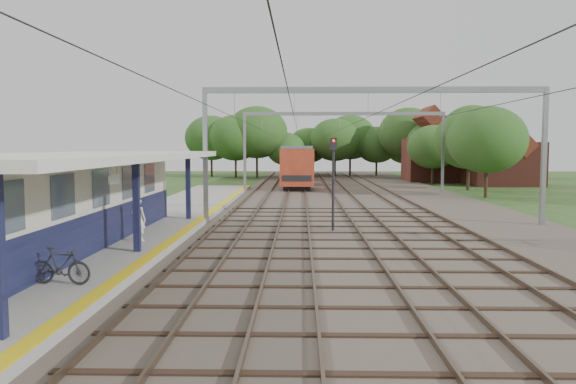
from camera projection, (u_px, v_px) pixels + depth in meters
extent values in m
plane|color=#2D4C1E|center=(307.00, 312.00, 13.62)|extent=(160.00, 160.00, 0.00)
cube|color=#473D33|center=(354.00, 198.00, 43.42)|extent=(18.00, 90.00, 0.10)
cube|color=gray|center=(152.00, 225.00, 27.73)|extent=(5.00, 52.00, 0.35)
cube|color=yellow|center=(198.00, 221.00, 27.67)|extent=(0.45, 52.00, 0.01)
cube|color=beige|center=(64.00, 200.00, 20.64)|extent=(3.20, 18.00, 3.40)
cube|color=#111436|center=(108.00, 227.00, 20.68)|extent=(0.06, 18.00, 1.40)
cube|color=slate|center=(107.00, 187.00, 20.56)|extent=(0.05, 16.00, 1.30)
cube|color=#111436|center=(137.00, 206.00, 19.58)|extent=(0.22, 0.22, 3.20)
cube|color=#111436|center=(188.00, 187.00, 28.55)|extent=(0.22, 0.22, 3.20)
cube|color=silver|center=(81.00, 157.00, 19.49)|extent=(6.40, 20.00, 0.24)
cube|color=white|center=(114.00, 179.00, 17.51)|extent=(0.06, 0.85, 0.26)
cube|color=brown|center=(249.00, 196.00, 43.60)|extent=(0.07, 88.00, 0.15)
cube|color=brown|center=(267.00, 196.00, 43.57)|extent=(0.07, 88.00, 0.15)
cube|color=brown|center=(287.00, 196.00, 43.53)|extent=(0.07, 88.00, 0.15)
cube|color=brown|center=(306.00, 196.00, 43.50)|extent=(0.07, 88.00, 0.15)
cube|color=brown|center=(335.00, 197.00, 43.45)|extent=(0.07, 88.00, 0.15)
cube|color=brown|center=(353.00, 197.00, 43.42)|extent=(0.07, 88.00, 0.15)
cube|color=brown|center=(381.00, 197.00, 43.37)|extent=(0.07, 88.00, 0.15)
cube|color=brown|center=(400.00, 197.00, 43.33)|extent=(0.07, 88.00, 0.15)
cube|color=gray|center=(205.00, 157.00, 28.41)|extent=(0.22, 0.22, 7.00)
cube|color=gray|center=(544.00, 157.00, 28.02)|extent=(0.22, 0.22, 7.00)
cube|color=gray|center=(374.00, 90.00, 27.94)|extent=(17.00, 0.20, 0.30)
cube|color=gray|center=(245.00, 153.00, 48.34)|extent=(0.22, 0.22, 7.00)
cube|color=gray|center=(443.00, 153.00, 47.95)|extent=(0.22, 0.22, 7.00)
cube|color=gray|center=(344.00, 114.00, 47.87)|extent=(17.00, 0.20, 0.30)
cylinder|color=black|center=(258.00, 128.00, 43.16)|extent=(0.02, 88.00, 0.02)
cylinder|color=black|center=(296.00, 128.00, 43.09)|extent=(0.02, 88.00, 0.02)
cylinder|color=black|center=(345.00, 127.00, 43.01)|extent=(0.02, 88.00, 0.02)
cylinder|color=black|center=(392.00, 127.00, 42.92)|extent=(0.02, 88.00, 0.02)
cylinder|color=#382619|center=(227.00, 166.00, 74.53)|extent=(0.28, 0.28, 2.88)
ellipsoid|color=#224F1C|center=(227.00, 140.00, 74.24)|extent=(6.72, 6.72, 5.76)
cylinder|color=#382619|center=(273.00, 167.00, 76.40)|extent=(0.28, 0.28, 2.52)
ellipsoid|color=#224F1C|center=(273.00, 145.00, 76.15)|extent=(5.88, 5.88, 5.04)
cylinder|color=#382619|center=(317.00, 165.00, 73.24)|extent=(0.28, 0.28, 3.24)
ellipsoid|color=#224F1C|center=(317.00, 135.00, 72.92)|extent=(7.56, 7.56, 6.48)
cylinder|color=#382619|center=(362.00, 167.00, 75.12)|extent=(0.28, 0.28, 2.70)
ellipsoid|color=#224F1C|center=(362.00, 142.00, 74.85)|extent=(6.30, 6.30, 5.40)
cylinder|color=#382619|center=(462.00, 177.00, 51.06)|extent=(0.28, 0.28, 2.52)
ellipsoid|color=#224F1C|center=(462.00, 143.00, 50.81)|extent=(5.88, 5.88, 5.04)
cylinder|color=#382619|center=(428.00, 169.00, 66.98)|extent=(0.28, 0.28, 2.88)
ellipsoid|color=#224F1C|center=(428.00, 139.00, 66.70)|extent=(6.72, 6.72, 5.76)
cube|color=brown|center=(502.00, 164.00, 58.80)|extent=(7.00, 6.00, 4.50)
cube|color=maroon|center=(503.00, 134.00, 58.55)|extent=(4.99, 6.12, 4.99)
cube|color=brown|center=(440.00, 160.00, 64.88)|extent=(8.00, 6.00, 5.00)
cube|color=maroon|center=(441.00, 131.00, 64.61)|extent=(5.52, 6.12, 5.52)
imported|color=silver|center=(138.00, 220.00, 21.84)|extent=(0.69, 0.54, 1.67)
imported|color=black|center=(61.00, 266.00, 14.91)|extent=(1.71, 0.63, 1.00)
cube|color=black|center=(298.00, 183.00, 58.18)|extent=(2.42, 17.24, 0.44)
cube|color=#A53118|center=(298.00, 165.00, 58.03)|extent=(3.02, 18.74, 3.30)
cube|color=black|center=(298.00, 161.00, 58.00)|extent=(3.06, 17.24, 0.94)
cube|color=slate|center=(298.00, 147.00, 57.89)|extent=(2.78, 18.74, 0.28)
cube|color=black|center=(298.00, 174.00, 77.45)|extent=(2.42, 17.24, 0.44)
cube|color=#A53118|center=(298.00, 160.00, 77.30)|extent=(3.02, 18.74, 3.30)
cube|color=black|center=(298.00, 158.00, 77.27)|extent=(3.06, 17.24, 0.94)
cube|color=slate|center=(298.00, 147.00, 77.16)|extent=(2.78, 18.74, 0.28)
cylinder|color=black|center=(333.00, 190.00, 26.13)|extent=(0.12, 0.12, 4.05)
cube|color=black|center=(333.00, 144.00, 25.96)|extent=(0.31, 0.19, 0.56)
sphere|color=red|center=(334.00, 141.00, 25.85)|extent=(0.14, 0.14, 0.14)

